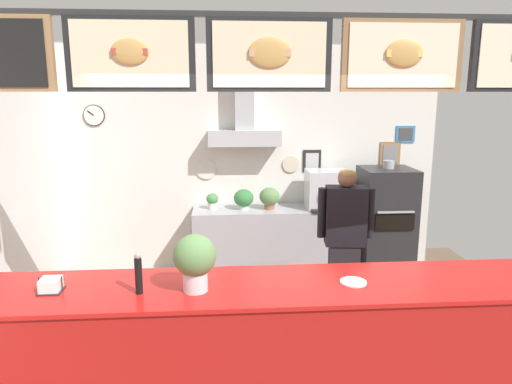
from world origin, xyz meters
TOP-DOWN VIEW (x-y plane):
  - ground_plane at (0.00, 0.00)m, footprint 6.35×6.35m
  - back_wall_assembly at (0.00, 2.45)m, footprint 5.09×2.98m
  - service_counter at (0.00, -0.54)m, footprint 4.54×0.73m
  - back_prep_counter at (0.29, 2.24)m, footprint 2.01×0.59m
  - pizza_oven at (1.74, 2.09)m, footprint 0.65×0.67m
  - shop_worker at (0.87, 0.82)m, footprint 0.55×0.26m
  - espresso_machine at (1.00, 2.22)m, footprint 0.52×0.50m
  - potted_thyme at (0.26, 2.22)m, footprint 0.26×0.26m
  - potted_sage at (-0.47, 2.27)m, footprint 0.15×0.15m
  - potted_rosemary at (-0.07, 2.22)m, footprint 0.25×0.25m
  - pepper_grinder at (-0.89, -0.62)m, footprint 0.05×0.05m
  - basil_vase at (-0.53, -0.60)m, footprint 0.28×0.28m
  - condiment_plate at (0.56, -0.56)m, footprint 0.19×0.19m
  - napkin_holder at (-1.49, -0.55)m, footprint 0.16×0.15m

SIDE VIEW (x-z plane):
  - ground_plane at x=0.00m, z-range 0.00..0.00m
  - back_prep_counter at x=0.29m, z-range -0.01..0.91m
  - service_counter at x=0.00m, z-range 0.00..1.08m
  - pizza_oven at x=1.74m, z-range -0.05..1.50m
  - shop_worker at x=0.87m, z-range 0.06..1.72m
  - potted_sage at x=-0.47m, z-range 0.93..1.13m
  - potted_rosemary at x=-0.07m, z-range 0.93..1.19m
  - potted_thyme at x=0.26m, z-range 0.93..1.21m
  - condiment_plate at x=0.56m, z-range 1.08..1.09m
  - napkin_holder at x=-1.49m, z-range 1.07..1.17m
  - espresso_machine at x=1.00m, z-range 0.92..1.40m
  - pepper_grinder at x=-0.89m, z-range 1.07..1.35m
  - basil_vase at x=-0.53m, z-range 1.10..1.49m
  - back_wall_assembly at x=0.00m, z-range 0.11..3.10m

